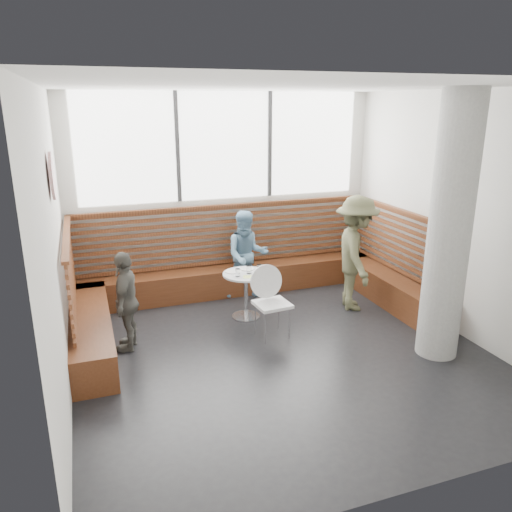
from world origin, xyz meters
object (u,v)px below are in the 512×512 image
object	(u,v)px
concrete_column	(450,230)
child_left	(126,301)
cafe_chair	(270,296)
cafe_table	(246,286)
adult_man	(356,253)
child_back	(247,255)

from	to	relation	value
concrete_column	child_left	distance (m)	4.02
cafe_chair	cafe_table	bearing A→B (deg)	95.91
adult_man	cafe_table	bearing A→B (deg)	101.59
adult_man	child_left	xyz separation A→B (m)	(-3.38, -0.21, -0.22)
cafe_chair	concrete_column	bearing A→B (deg)	-38.42
cafe_chair	child_left	bearing A→B (deg)	167.15
child_back	child_left	xyz separation A→B (m)	(-1.98, -1.16, -0.07)
cafe_chair	adult_man	world-z (taller)	adult_man
cafe_table	concrete_column	bearing A→B (deg)	-43.45
child_left	cafe_chair	bearing A→B (deg)	100.51
cafe_chair	child_back	xyz separation A→B (m)	(0.14, 1.40, 0.15)
cafe_table	child_back	xyz separation A→B (m)	(0.27, 0.75, 0.22)
concrete_column	child_left	xyz separation A→B (m)	(-3.64, 1.42, -0.95)
cafe_table	adult_man	bearing A→B (deg)	-6.67
concrete_column	cafe_chair	xyz separation A→B (m)	(-1.80, 1.17, -1.04)
child_back	cafe_chair	bearing A→B (deg)	-85.05
concrete_column	child_back	distance (m)	3.19
adult_man	child_left	world-z (taller)	adult_man
concrete_column	adult_man	bearing A→B (deg)	98.90
child_back	child_left	distance (m)	2.29
cafe_chair	child_left	world-z (taller)	child_left
concrete_column	cafe_chair	size ratio (longest dim) A/B	3.33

